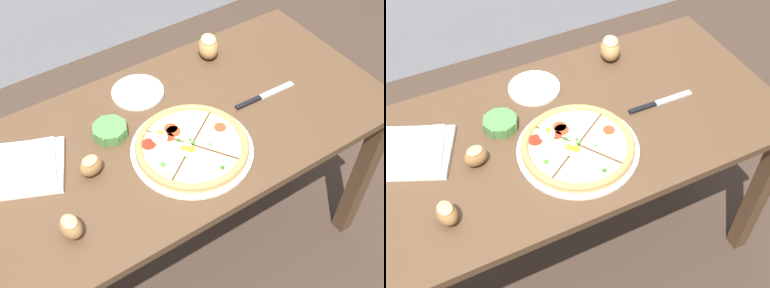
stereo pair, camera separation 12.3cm
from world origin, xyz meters
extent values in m
plane|color=#3D2D23|center=(0.00, 0.00, 0.00)|extent=(12.00, 12.00, 0.00)
cube|color=#513823|center=(0.00, 0.00, 0.74)|extent=(1.51, 0.71, 0.03)
cube|color=#513823|center=(0.70, -0.30, 0.36)|extent=(0.06, 0.06, 0.73)
cube|color=#513823|center=(0.70, 0.30, 0.36)|extent=(0.06, 0.06, 0.73)
cylinder|color=white|center=(0.02, -0.11, 0.76)|extent=(0.38, 0.38, 0.01)
cylinder|color=tan|center=(0.02, -0.11, 0.77)|extent=(0.35, 0.35, 0.01)
cylinder|color=beige|center=(0.02, -0.11, 0.78)|extent=(0.31, 0.31, 0.00)
torus|color=tan|center=(0.02, -0.11, 0.78)|extent=(0.35, 0.35, 0.02)
cube|color=#472D19|center=(-0.05, -0.15, 0.78)|extent=(0.13, 0.09, 0.00)
cube|color=#472D19|center=(0.06, -0.17, 0.78)|extent=(0.09, 0.13, 0.00)
cube|color=#472D19|center=(0.08, -0.07, 0.78)|extent=(0.13, 0.09, 0.00)
cube|color=#472D19|center=(-0.03, -0.05, 0.78)|extent=(0.09, 0.13, 0.00)
cylinder|color=red|center=(-0.02, -0.05, 0.79)|extent=(0.03, 0.03, 0.00)
cylinder|color=red|center=(-0.09, -0.04, 0.79)|extent=(0.04, 0.04, 0.00)
cylinder|color=red|center=(0.00, -0.02, 0.79)|extent=(0.04, 0.04, 0.00)
cylinder|color=red|center=(0.13, -0.10, 0.79)|extent=(0.04, 0.04, 0.00)
cylinder|color=red|center=(0.00, -0.03, 0.79)|extent=(0.05, 0.05, 0.00)
ellipsoid|color=white|center=(-0.05, -0.03, 0.79)|extent=(0.07, 0.08, 0.01)
sphere|color=#F4AD1E|center=(-0.04, -0.03, 0.80)|extent=(0.02, 0.02, 0.02)
ellipsoid|color=white|center=(-0.01, -0.13, 0.79)|extent=(0.05, 0.06, 0.01)
sphere|color=#F4AD1E|center=(0.00, -0.13, 0.80)|extent=(0.02, 0.02, 0.02)
ellipsoid|color=white|center=(-0.01, -0.12, 0.79)|extent=(0.09, 0.09, 0.01)
sphere|color=#F4AD1E|center=(-0.02, -0.12, 0.80)|extent=(0.02, 0.02, 0.02)
cylinder|color=#2D5B1E|center=(0.04, -0.24, 0.79)|extent=(0.01, 0.01, 0.00)
cylinder|color=#477A2D|center=(-0.10, -0.13, 0.79)|extent=(0.02, 0.02, 0.00)
cylinder|color=#2D5B1E|center=(0.02, -0.12, 0.79)|extent=(0.01, 0.01, 0.00)
cylinder|color=#386B23|center=(-0.01, -0.10, 0.79)|extent=(0.01, 0.01, 0.00)
cylinder|color=#2D5B1E|center=(-0.01, -0.07, 0.79)|extent=(0.01, 0.01, 0.00)
cylinder|color=#386B23|center=(0.02, -0.09, 0.79)|extent=(0.01, 0.01, 0.00)
cylinder|color=#477A2D|center=(0.07, -0.14, 0.79)|extent=(0.01, 0.01, 0.00)
cylinder|color=#386B23|center=(0.01, -0.12, 0.79)|extent=(0.01, 0.01, 0.00)
cylinder|color=#386B23|center=(0.02, -0.11, 0.79)|extent=(0.01, 0.01, 0.00)
cylinder|color=#4C8442|center=(-0.16, 0.09, 0.78)|extent=(0.11, 0.11, 0.04)
cylinder|color=beige|center=(-0.16, 0.09, 0.78)|extent=(0.09, 0.09, 0.02)
cylinder|color=#4C8442|center=(-0.11, 0.09, 0.78)|extent=(0.01, 0.01, 0.04)
cylinder|color=#4C8442|center=(-0.12, 0.13, 0.78)|extent=(0.01, 0.01, 0.04)
cylinder|color=#4C8442|center=(-0.16, 0.14, 0.78)|extent=(0.01, 0.01, 0.04)
cylinder|color=#4C8442|center=(-0.20, 0.13, 0.78)|extent=(0.01, 0.01, 0.04)
cylinder|color=#4C8442|center=(-0.21, 0.09, 0.78)|extent=(0.01, 0.01, 0.04)
cylinder|color=#4C8442|center=(-0.20, 0.05, 0.78)|extent=(0.01, 0.01, 0.04)
cylinder|color=#4C8442|center=(-0.16, 0.03, 0.78)|extent=(0.01, 0.01, 0.04)
cylinder|color=#4C8442|center=(-0.12, 0.05, 0.78)|extent=(0.01, 0.01, 0.04)
cube|color=white|center=(-0.45, 0.10, 0.77)|extent=(0.31, 0.29, 0.02)
cube|color=white|center=(-0.45, 0.10, 0.78)|extent=(0.25, 0.23, 0.02)
ellipsoid|color=olive|center=(-0.41, -0.18, 0.79)|extent=(0.07, 0.08, 0.06)
ellipsoid|color=tan|center=(-0.41, -0.18, 0.81)|extent=(0.05, 0.06, 0.02)
ellipsoid|color=#B27F47|center=(0.33, 0.25, 0.80)|extent=(0.11, 0.12, 0.08)
ellipsoid|color=#EAB775|center=(0.33, 0.25, 0.83)|extent=(0.08, 0.09, 0.02)
ellipsoid|color=olive|center=(-0.28, -0.02, 0.79)|extent=(0.08, 0.07, 0.06)
ellipsoid|color=tan|center=(-0.28, -0.02, 0.81)|extent=(0.06, 0.05, 0.02)
cube|color=silver|center=(0.41, -0.04, 0.76)|extent=(0.14, 0.02, 0.01)
cube|color=black|center=(0.29, -0.04, 0.76)|extent=(0.10, 0.02, 0.01)
cylinder|color=white|center=(0.01, 0.21, 0.76)|extent=(0.18, 0.18, 0.01)
camera|label=1|loc=(-0.52, -0.93, 1.87)|focal=45.00mm
camera|label=2|loc=(-0.41, -0.99, 1.87)|focal=45.00mm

